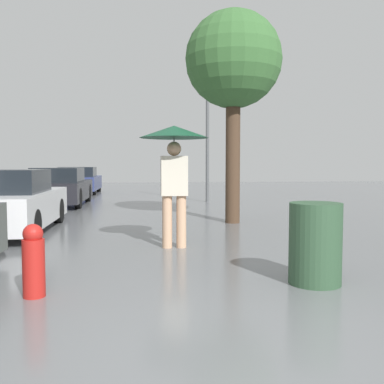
% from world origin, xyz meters
% --- Properties ---
extents(ground_plane, '(60.00, 60.00, 0.00)m').
position_xyz_m(ground_plane, '(0.00, 0.00, 0.00)').
color(ground_plane, slate).
extents(pedestrian, '(1.13, 1.13, 2.00)m').
position_xyz_m(pedestrian, '(0.10, 4.18, 1.59)').
color(pedestrian, tan).
rests_on(pedestrian, ground_plane).
extents(parked_car_second, '(1.65, 3.86, 1.27)m').
position_xyz_m(parked_car_second, '(-3.10, 6.28, 0.59)').
color(parked_car_second, silver).
rests_on(parked_car_second, ground_plane).
extents(parked_car_third, '(1.73, 4.13, 1.26)m').
position_xyz_m(parked_car_third, '(-3.13, 12.00, 0.59)').
color(parked_car_third, black).
rests_on(parked_car_third, ground_plane).
extents(parked_car_farthest, '(1.83, 3.81, 1.25)m').
position_xyz_m(parked_car_farthest, '(-3.31, 17.87, 0.59)').
color(parked_car_farthest, navy).
rests_on(parked_car_farthest, ground_plane).
extents(tree, '(2.23, 2.23, 4.90)m').
position_xyz_m(tree, '(1.71, 7.02, 3.71)').
color(tree, '#473323').
rests_on(tree, ground_plane).
extents(street_lamp, '(0.26, 0.26, 5.06)m').
position_xyz_m(street_lamp, '(2.00, 12.57, 2.92)').
color(street_lamp, '#515456').
rests_on(street_lamp, ground_plane).
extents(trash_bin, '(0.60, 0.60, 0.94)m').
position_xyz_m(trash_bin, '(1.54, 1.86, 0.47)').
color(trash_bin, '#2D4C33').
rests_on(trash_bin, ground_plane).
extents(fire_hydrant, '(0.23, 0.23, 0.76)m').
position_xyz_m(fire_hydrant, '(-1.56, 1.74, 0.38)').
color(fire_hydrant, '#B21E19').
rests_on(fire_hydrant, ground_plane).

